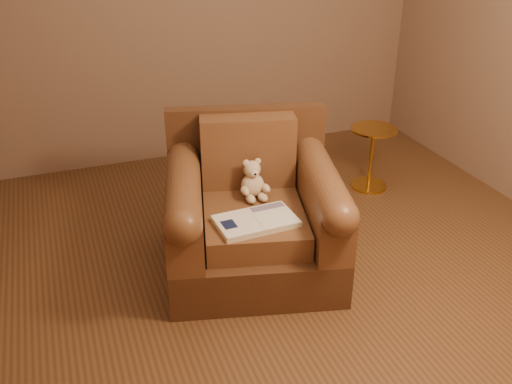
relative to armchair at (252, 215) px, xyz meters
name	(u,v)px	position (x,y,z in m)	size (l,w,h in m)	color
floor	(290,265)	(0.22, -0.12, -0.36)	(4.00, 4.00, 0.00)	brown
armchair	(252,215)	(0.00, 0.00, 0.00)	(1.24, 1.21, 0.93)	#4B2C19
teddy_bear	(253,183)	(0.04, 0.08, 0.18)	(0.18, 0.21, 0.25)	beige
guidebook	(256,221)	(-0.07, -0.25, 0.10)	(0.48, 0.30, 0.04)	beige
side_table	(371,156)	(1.27, 0.70, -0.08)	(0.37, 0.37, 0.52)	gold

